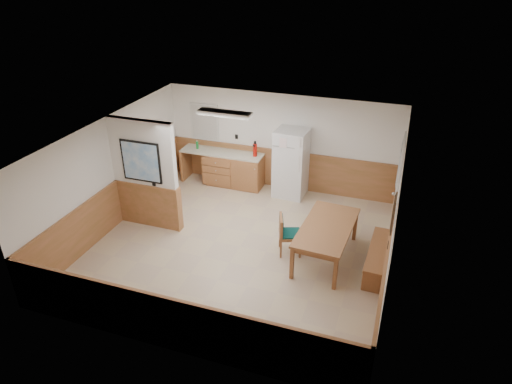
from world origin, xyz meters
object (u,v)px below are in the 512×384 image
at_px(refrigerator, 291,163).
at_px(soap_bottle, 197,145).
at_px(fire_extinguisher, 255,150).
at_px(dining_table, 327,230).
at_px(dining_chair, 286,232).
at_px(dining_bench, 378,253).

height_order(refrigerator, soap_bottle, refrigerator).
bearing_deg(fire_extinguisher, soap_bottle, 165.35).
height_order(dining_table, fire_extinguisher, fire_extinguisher).
xyz_separation_m(dining_chair, fire_extinguisher, (-1.55, 2.58, 0.58)).
relative_size(dining_table, soap_bottle, 9.62).
bearing_deg(fire_extinguisher, dining_bench, -52.11).
distance_m(dining_bench, soap_bottle, 5.62).
height_order(refrigerator, fire_extinguisher, refrigerator).
relative_size(dining_table, dining_bench, 1.21).
relative_size(dining_table, fire_extinguisher, 4.80).
bearing_deg(soap_bottle, dining_chair, -38.89).
relative_size(dining_bench, soap_bottle, 7.96).
distance_m(dining_table, dining_bench, 1.07).
relative_size(refrigerator, dining_chair, 2.05).
bearing_deg(fire_extinguisher, refrigerator, -19.83).
bearing_deg(dining_bench, dining_table, -178.52).
bearing_deg(soap_bottle, fire_extinguisher, 0.93).
xyz_separation_m(dining_bench, fire_extinguisher, (-3.39, 2.51, 0.74)).
bearing_deg(dining_chair, soap_bottle, 121.85).
height_order(dining_chair, soap_bottle, soap_bottle).
height_order(dining_bench, soap_bottle, soap_bottle).
bearing_deg(soap_bottle, dining_table, -31.91).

